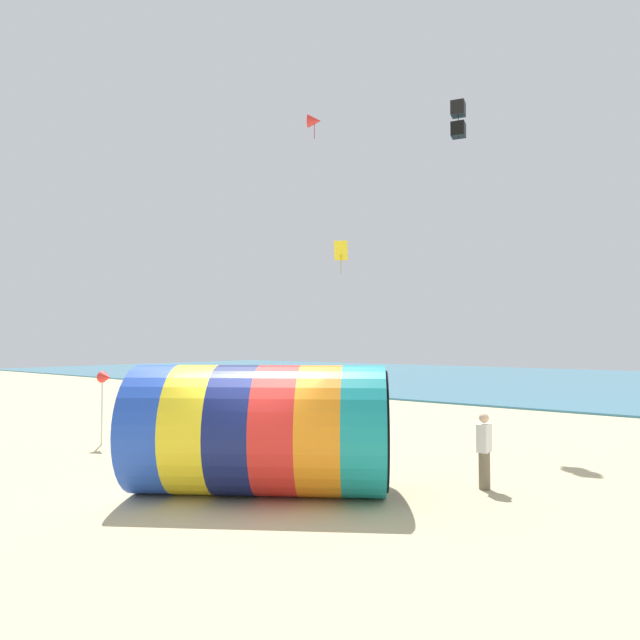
{
  "coord_description": "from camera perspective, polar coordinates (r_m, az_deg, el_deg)",
  "views": [
    {
      "loc": [
        8.09,
        -8.08,
        3.14
      ],
      "look_at": [
        -0.3,
        2.38,
        3.64
      ],
      "focal_mm": 32.0,
      "sensor_mm": 36.0,
      "label": 1
    }
  ],
  "objects": [
    {
      "name": "beach_flag",
      "position": [
        18.52,
        -20.63,
        -5.63
      ],
      "size": [
        0.47,
        0.36,
        2.24
      ],
      "color": "silver",
      "rests_on": "ground"
    },
    {
      "name": "giant_inflatable_tube",
      "position": [
        12.04,
        -5.95,
        -10.81
      ],
      "size": [
        5.75,
        5.09,
        2.65
      ],
      "color": "blue",
      "rests_on": "ground"
    },
    {
      "name": "kite_handler",
      "position": [
        12.9,
        16.1,
        -12.44
      ],
      "size": [
        0.24,
        0.37,
        1.62
      ],
      "color": "#726651",
      "rests_on": "ground"
    },
    {
      "name": "kite_black_box",
      "position": [
        22.13,
        13.65,
        18.92
      ],
      "size": [
        0.59,
        0.59,
        1.36
      ],
      "color": "black"
    },
    {
      "name": "ground_plane",
      "position": [
        11.85,
        -6.37,
        -17.5
      ],
      "size": [
        120.0,
        120.0,
        0.0
      ],
      "primitive_type": "plane",
      "color": "#CCBA8C"
    },
    {
      "name": "bystander_mid_beach",
      "position": [
        18.66,
        -0.99,
        -9.19
      ],
      "size": [
        0.42,
        0.39,
        1.68
      ],
      "color": "#726651",
      "rests_on": "ground"
    },
    {
      "name": "kite_yellow_diamond",
      "position": [
        31.06,
        2.1,
        6.9
      ],
      "size": [
        0.79,
        0.64,
        1.77
      ],
      "color": "yellow"
    },
    {
      "name": "sea",
      "position": [
        47.19,
        28.95,
        -5.65
      ],
      "size": [
        120.0,
        40.0,
        0.1
      ],
      "primitive_type": "cube",
      "color": "teal",
      "rests_on": "ground"
    },
    {
      "name": "kite_red_delta",
      "position": [
        29.52,
        -0.57,
        19.28
      ],
      "size": [
        0.91,
        0.9,
        1.22
      ],
      "color": "red"
    }
  ]
}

